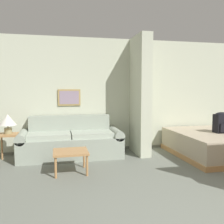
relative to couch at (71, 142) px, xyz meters
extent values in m
cube|color=beige|center=(1.14, 0.48, 0.98)|extent=(7.34, 0.12, 2.60)
cube|color=slate|center=(1.14, 0.41, -0.29)|extent=(7.34, 0.02, 0.06)
cube|color=tan|center=(0.00, 0.40, 0.93)|extent=(0.50, 0.02, 0.36)
cube|color=gray|center=(0.00, 0.39, 0.93)|extent=(0.43, 0.01, 0.29)
cube|color=beige|center=(1.53, -0.01, 0.98)|extent=(0.24, 0.87, 2.60)
cube|color=#99A393|center=(0.00, -0.04, -0.10)|extent=(1.76, 0.84, 0.44)
cube|color=#99A393|center=(0.00, 0.28, 0.33)|extent=(1.76, 0.20, 0.42)
cube|color=#99A393|center=(-0.97, -0.04, -0.10)|extent=(0.19, 0.84, 0.44)
cylinder|color=#99A393|center=(-0.97, -0.04, 0.16)|extent=(0.21, 0.84, 0.21)
cube|color=#99A393|center=(0.97, -0.04, -0.10)|extent=(0.19, 0.84, 0.44)
cylinder|color=#99A393|center=(0.97, -0.04, 0.16)|extent=(0.21, 0.84, 0.21)
cube|color=#AAB5A4|center=(-0.44, -0.09, 0.17)|extent=(0.86, 0.60, 0.10)
cube|color=#AAB5A4|center=(0.44, -0.09, 0.17)|extent=(0.86, 0.60, 0.10)
cube|color=#B27F4C|center=(-0.06, -1.03, 0.05)|extent=(0.59, 0.54, 0.04)
cylinder|color=#B27F4C|center=(-0.31, -1.25, -0.14)|extent=(0.04, 0.04, 0.35)
cylinder|color=#B27F4C|center=(0.20, -1.25, -0.14)|extent=(0.04, 0.04, 0.35)
cylinder|color=#B27F4C|center=(-0.31, -0.80, -0.14)|extent=(0.04, 0.04, 0.35)
cylinder|color=#B27F4C|center=(0.20, -0.80, -0.14)|extent=(0.04, 0.04, 0.35)
cube|color=#B27F4C|center=(-1.23, -0.09, 0.22)|extent=(0.38, 0.38, 0.04)
cylinder|color=#B27F4C|center=(-1.07, -0.25, -0.06)|extent=(0.04, 0.04, 0.52)
cylinder|color=#B27F4C|center=(-1.39, 0.07, -0.06)|extent=(0.04, 0.04, 0.52)
cylinder|color=#B27F4C|center=(-1.07, 0.07, -0.06)|extent=(0.04, 0.04, 0.52)
cylinder|color=tan|center=(-1.23, -0.09, 0.30)|extent=(0.15, 0.15, 0.12)
cylinder|color=tan|center=(-1.23, -0.09, 0.39)|extent=(0.02, 0.02, 0.05)
cone|color=white|center=(-1.23, -0.09, 0.52)|extent=(0.33, 0.33, 0.22)
cube|color=#B27F4C|center=(2.94, -0.60, -0.27)|extent=(1.45, 1.92, 0.10)
cube|color=tan|center=(2.94, -0.60, -0.01)|extent=(1.41, 1.88, 0.41)
cube|color=white|center=(2.94, 0.12, 0.15)|extent=(1.29, 0.36, 0.10)
cube|color=black|center=(3.14, -0.66, 0.39)|extent=(0.29, 0.21, 0.39)
ellipsoid|color=black|center=(3.14, -0.66, 0.59)|extent=(0.28, 0.20, 0.09)
camera|label=1|loc=(-0.27, -5.29, 1.13)|focal=40.00mm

